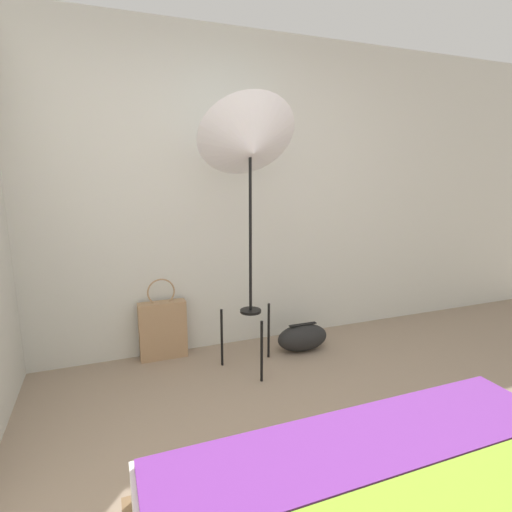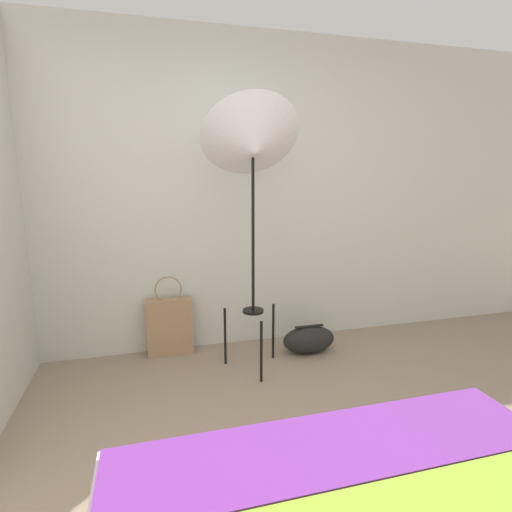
{
  "view_description": "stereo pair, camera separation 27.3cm",
  "coord_description": "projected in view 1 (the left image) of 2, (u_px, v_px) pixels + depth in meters",
  "views": [
    {
      "loc": [
        -0.86,
        -1.19,
        1.47
      ],
      "look_at": [
        0.1,
        1.31,
        0.92
      ],
      "focal_mm": 28.0,
      "sensor_mm": 36.0,
      "label": 1
    },
    {
      "loc": [
        -0.6,
        -1.28,
        1.47
      ],
      "look_at": [
        0.1,
        1.31,
        0.92
      ],
      "focal_mm": 28.0,
      "sensor_mm": 36.0,
      "label": 2
    }
  ],
  "objects": [
    {
      "name": "wall_back",
      "position": [
        214.0,
        196.0,
        3.29
      ],
      "size": [
        8.0,
        0.05,
        2.6
      ],
      "color": "beige",
      "rests_on": "ground_plane"
    },
    {
      "name": "photo_umbrella",
      "position": [
        250.0,
        147.0,
        2.77
      ],
      "size": [
        0.72,
        0.63,
        2.01
      ],
      "color": "black",
      "rests_on": "ground_plane"
    },
    {
      "name": "tote_bag",
      "position": [
        163.0,
        329.0,
        3.22
      ],
      "size": [
        0.38,
        0.11,
        0.67
      ],
      "color": "#9E7A56",
      "rests_on": "ground_plane"
    },
    {
      "name": "duffel_bag",
      "position": [
        302.0,
        337.0,
        3.39
      ],
      "size": [
        0.45,
        0.23,
        0.24
      ],
      "color": "black",
      "rests_on": "ground_plane"
    }
  ]
}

